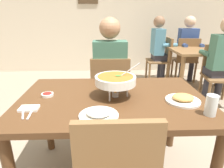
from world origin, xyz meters
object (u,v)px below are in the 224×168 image
chair_bg_left (186,57)px  patron_bg_left (188,45)px  chair_diner_main (110,90)px  chair_bg_right (218,71)px  patron_bg_right (221,57)px  appetizer_plate (183,99)px  dining_table_far (200,57)px  diner_main (110,70)px  sauce_dish (47,95)px  curry_bowl (115,80)px  rice_plate (99,114)px  dining_table_main (113,109)px  patron_bg_middle (159,45)px  drink_glass (211,106)px  chair_bg_middle (163,57)px

chair_bg_left → patron_bg_left: (0.04, 0.09, 0.24)m
chair_diner_main → chair_bg_left: (1.60, 1.75, 0.00)m
chair_bg_right → patron_bg_right: size_ratio=0.69×
appetizer_plate → dining_table_far: bearing=61.2°
diner_main → sauce_dish: diner_main is taller
chair_diner_main → patron_bg_left: (1.64, 1.84, 0.24)m
curry_bowl → rice_plate: bearing=-111.1°
dining_table_main → dining_table_far: same height
diner_main → dining_table_far: diner_main is taller
dining_table_far → sauce_dish: bearing=-137.5°
chair_bg_left → patron_bg_right: patron_bg_right is taller
chair_bg_right → sauce_dish: bearing=-146.8°
sauce_dish → patron_bg_right: (2.15, 1.37, -0.01)m
chair_bg_left → patron_bg_middle: bearing=173.5°
curry_bowl → sauce_dish: curry_bowl is taller
drink_glass → patron_bg_left: bearing=69.8°
curry_bowl → chair_bg_right: size_ratio=0.37×
appetizer_plate → chair_bg_left: bearing=66.9°
dining_table_main → chair_bg_right: bearing=41.1°
chair_diner_main → patron_bg_right: patron_bg_right is taller
diner_main → chair_bg_left: diner_main is taller
rice_plate → patron_bg_right: size_ratio=0.18×
patron_bg_left → patron_bg_right: size_ratio=1.00×
chair_diner_main → curry_bowl: size_ratio=2.71×
sauce_dish → patron_bg_left: size_ratio=0.07×
dining_table_main → drink_glass: (0.59, -0.29, 0.16)m
dining_table_far → rice_plate: bearing=-127.2°
rice_plate → chair_diner_main: bearing=84.6°
chair_diner_main → dining_table_main: bearing=-90.0°
diner_main → sauce_dish: bearing=-124.0°
dining_table_main → patron_bg_right: 2.18m
dining_table_main → drink_glass: drink_glass is taller
dining_table_main → sauce_dish: bearing=175.4°
dining_table_main → patron_bg_left: 3.06m
curry_bowl → sauce_dish: 0.53m
chair_diner_main → patron_bg_left: size_ratio=0.69×
rice_plate → chair_bg_middle: chair_bg_middle is taller
dining_table_far → chair_bg_right: bearing=-86.1°
sauce_dish → chair_bg_left: bearing=49.5°
appetizer_plate → sauce_dish: bearing=172.0°
chair_diner_main → appetizer_plate: (0.49, -0.84, 0.26)m
patron_bg_left → curry_bowl: bearing=-122.3°
sauce_dish → dining_table_main: bearing=-4.6°
sauce_dish → drink_glass: drink_glass is taller
dining_table_main → chair_bg_right: size_ratio=1.54×
rice_plate → appetizer_plate: 0.62m
chair_diner_main → appetizer_plate: chair_diner_main is taller
drink_glass → patron_bg_right: patron_bg_right is taller
sauce_dish → chair_bg_left: size_ratio=0.10×
chair_bg_left → patron_bg_right: bearing=-86.9°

